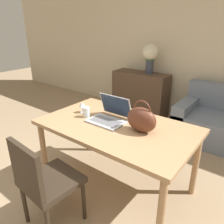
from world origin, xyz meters
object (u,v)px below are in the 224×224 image
at_px(laptop, 111,114).
at_px(handbag, 141,119).
at_px(chair, 43,180).
at_px(flower_vase, 150,55).
at_px(drinking_glass, 86,112).
at_px(wine_glass, 82,105).

bearing_deg(laptop, handbag, -4.96).
distance_m(chair, flower_vase, 2.94).
relative_size(laptop, drinking_glass, 3.38).
relative_size(chair, drinking_glass, 7.88).
xyz_separation_m(laptop, handbag, (0.38, -0.03, 0.06)).
height_order(chair, flower_vase, flower_vase).
height_order(chair, handbag, handbag).
distance_m(wine_glass, flower_vase, 2.04).
bearing_deg(drinking_glass, flower_vase, 100.11).
height_order(laptop, handbag, handbag).
bearing_deg(wine_glass, laptop, 4.76).
bearing_deg(wine_glass, flower_vase, 97.03).
bearing_deg(chair, laptop, 90.36).
bearing_deg(flower_vase, drinking_glass, -79.89).
xyz_separation_m(chair, handbag, (0.44, 0.80, 0.38)).
height_order(handbag, flower_vase, flower_vase).
distance_m(laptop, drinking_glass, 0.27).
relative_size(wine_glass, handbag, 0.41).
xyz_separation_m(drinking_glass, flower_vase, (-0.37, 2.06, 0.34)).
bearing_deg(handbag, drinking_glass, -174.39).
xyz_separation_m(wine_glass, flower_vase, (-0.25, 2.00, 0.31)).
bearing_deg(laptop, drinking_glass, -159.32).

